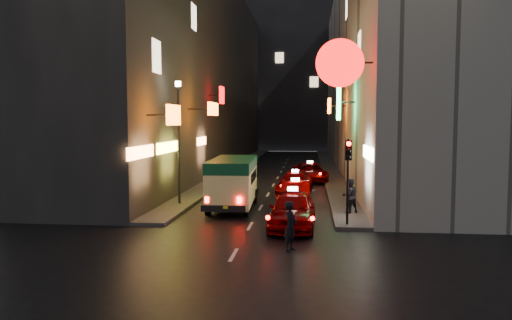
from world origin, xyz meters
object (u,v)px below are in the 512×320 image
(minibus, at_px, (233,177))
(pedestrian_crossing, at_px, (291,223))
(traffic_light, at_px, (348,163))
(lamp_post, at_px, (179,134))
(taxi_near, at_px, (292,207))

(minibus, distance_m, pedestrian_crossing, 8.49)
(minibus, relative_size, pedestrian_crossing, 3.09)
(minibus, relative_size, traffic_light, 1.69)
(pedestrian_crossing, bearing_deg, lamp_post, 55.61)
(lamp_post, bearing_deg, traffic_light, -28.91)
(traffic_light, bearing_deg, pedestrian_crossing, -119.97)
(minibus, height_order, taxi_near, minibus)
(minibus, xyz_separation_m, lamp_post, (-2.87, 0.44, 2.14))
(minibus, xyz_separation_m, taxi_near, (3.11, -4.27, -0.69))
(taxi_near, xyz_separation_m, pedestrian_crossing, (0.06, -3.58, 0.06))
(traffic_light, bearing_deg, minibus, 142.52)
(pedestrian_crossing, bearing_deg, traffic_light, -10.40)
(pedestrian_crossing, distance_m, traffic_light, 4.67)
(traffic_light, bearing_deg, taxi_near, -175.48)
(pedestrian_crossing, height_order, traffic_light, traffic_light)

